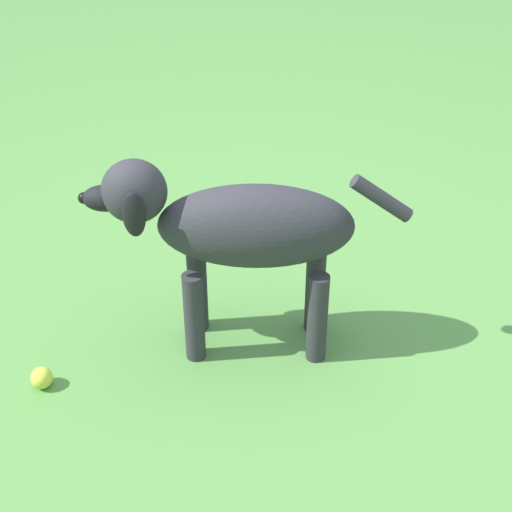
% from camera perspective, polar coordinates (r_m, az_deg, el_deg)
% --- Properties ---
extents(ground, '(14.00, 14.00, 0.00)m').
position_cam_1_polar(ground, '(2.62, 0.13, -4.32)').
color(ground, '#548C42').
extents(dog, '(0.87, 0.50, 0.64)m').
position_cam_1_polar(dog, '(2.26, -1.41, 1.97)').
color(dog, '#2D2D33').
rests_on(dog, ground).
extents(tennis_ball_1, '(0.07, 0.07, 0.07)m').
position_cam_1_polar(tennis_ball_1, '(2.42, -15.37, -8.57)').
color(tennis_ball_1, '#C9D740').
rests_on(tennis_ball_1, ground).
extents(tennis_ball_2, '(0.07, 0.07, 0.07)m').
position_cam_1_polar(tennis_ball_2, '(3.06, 0.62, 2.78)').
color(tennis_ball_2, '#C4E029').
rests_on(tennis_ball_2, ground).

